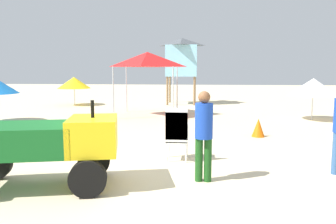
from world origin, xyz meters
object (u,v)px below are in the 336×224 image
stacked_plastic_chairs (177,130)px  surfboard_pile (18,139)px  popup_canopy (147,59)px  beach_umbrella_left (313,87)px  lifeguard_tower (182,57)px  traffic_cone_near (258,128)px  beach_umbrella_far (74,83)px  utility_cart (45,143)px  lifeguard_near_left (204,130)px

stacked_plastic_chairs → surfboard_pile: stacked_plastic_chairs is taller
popup_canopy → beach_umbrella_left: popup_canopy is taller
lifeguard_tower → traffic_cone_near: (2.86, -9.65, -2.51)m
popup_canopy → beach_umbrella_far: (-4.91, 3.97, -1.18)m
utility_cart → lifeguard_tower: size_ratio=0.70×
beach_umbrella_left → surfboard_pile: bearing=-149.2°
stacked_plastic_chairs → lifeguard_tower: (-0.58, 12.59, 2.09)m
surfboard_pile → lifeguard_near_left: 5.42m
stacked_plastic_chairs → utility_cart: bearing=-138.9°
surfboard_pile → traffic_cone_near: 6.85m
stacked_plastic_chairs → popup_canopy: size_ratio=0.43×
stacked_plastic_chairs → popup_canopy: bearing=103.9°
stacked_plastic_chairs → surfboard_pile: (-4.29, 1.01, -0.50)m
beach_umbrella_left → traffic_cone_near: beach_umbrella_left is taller
stacked_plastic_chairs → beach_umbrella_far: bearing=120.8°
stacked_plastic_chairs → popup_canopy: popup_canopy is taller
lifeguard_tower → beach_umbrella_far: 6.45m
beach_umbrella_far → traffic_cone_near: 12.31m
beach_umbrella_far → traffic_cone_near: (8.99, -8.34, -1.02)m
surfboard_pile → popup_canopy: bearing=68.4°
lifeguard_near_left → traffic_cone_near: size_ratio=2.95×
surfboard_pile → lifeguard_near_left: (4.86, -2.30, 0.75)m
utility_cart → popup_canopy: size_ratio=0.98×
utility_cart → popup_canopy: popup_canopy is taller
popup_canopy → traffic_cone_near: (4.08, -4.37, -2.20)m
lifeguard_near_left → beach_umbrella_left: size_ratio=0.83×
lifeguard_near_left → beach_umbrella_far: size_ratio=0.88×
utility_cart → surfboard_pile: utility_cart is taller
stacked_plastic_chairs → beach_umbrella_left: bearing=52.5°
popup_canopy → beach_umbrella_left: (6.84, -0.73, -1.13)m
utility_cart → surfboard_pile: bearing=127.1°
utility_cart → stacked_plastic_chairs: 2.82m
beach_umbrella_left → traffic_cone_near: (-2.76, -3.64, -1.07)m
popup_canopy → beach_umbrella_left: size_ratio=1.42×
beach_umbrella_far → traffic_cone_near: bearing=-42.8°
utility_cart → lifeguard_tower: 14.67m
popup_canopy → utility_cart: bearing=-92.0°
lifeguard_near_left → popup_canopy: size_ratio=0.58×
surfboard_pile → popup_canopy: popup_canopy is taller
lifeguard_near_left → lifeguard_tower: bearing=94.7°
stacked_plastic_chairs → beach_umbrella_left: beach_umbrella_left is taller
surfboard_pile → lifeguard_near_left: lifeguard_near_left is taller
utility_cart → lifeguard_near_left: (2.69, 0.57, 0.16)m
beach_umbrella_left → beach_umbrella_far: bearing=158.2°
stacked_plastic_chairs → lifeguard_near_left: 1.43m
popup_canopy → beach_umbrella_far: popup_canopy is taller
beach_umbrella_left → traffic_cone_near: bearing=-127.1°
surfboard_pile → lifeguard_tower: lifeguard_tower is taller
lifeguard_tower → stacked_plastic_chairs: bearing=-87.4°
lifeguard_near_left → beach_umbrella_far: 14.53m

